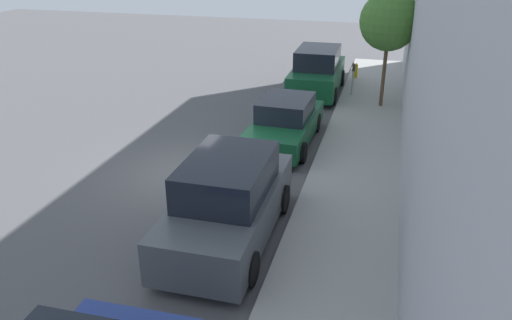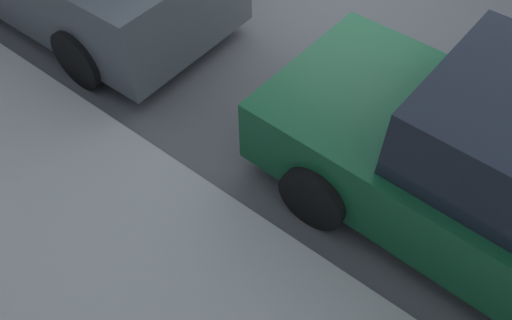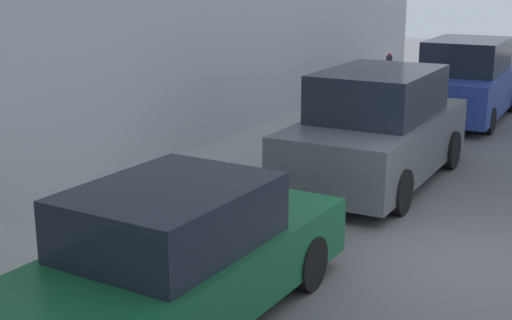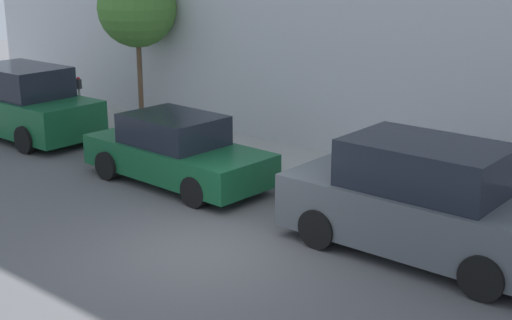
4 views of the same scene
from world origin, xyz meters
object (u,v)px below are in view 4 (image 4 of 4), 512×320
at_px(parked_sedan_third, 176,151).
at_px(parked_suv_fourth, 23,104).
at_px(parking_meter_far, 79,95).
at_px(fire_hydrant, 22,99).
at_px(street_tree, 137,8).
at_px(parked_suv_second, 423,203).

relative_size(parked_sedan_third, parked_suv_fourth, 0.94).
distance_m(parked_sedan_third, parking_meter_far, 6.04).
height_order(parked_sedan_third, parked_suv_fourth, parked_suv_fourth).
distance_m(parking_meter_far, fire_hydrant, 2.95).
distance_m(street_tree, fire_hydrant, 5.25).
bearing_deg(fire_hydrant, parked_suv_fourth, -120.57).
distance_m(parked_sedan_third, parked_suv_fourth, 6.19).
bearing_deg(parked_suv_fourth, parking_meter_far, -13.97).
xyz_separation_m(parked_suv_second, fire_hydrant, (1.58, 14.71, -0.44)).
xyz_separation_m(parked_suv_second, parked_suv_fourth, (0.09, 12.19, 0.00)).
distance_m(parked_suv_second, fire_hydrant, 14.80).
xyz_separation_m(parking_meter_far, street_tree, (1.26, -1.21, 2.46)).
bearing_deg(parked_suv_second, fire_hydrant, 83.88).
height_order(parked_suv_second, street_tree, street_tree).
xyz_separation_m(parking_meter_far, fire_hydrant, (-0.10, 2.91, -0.49)).
height_order(parked_sedan_third, street_tree, street_tree).
xyz_separation_m(parked_sedan_third, street_tree, (2.94, 4.58, 2.72)).
relative_size(parked_sedan_third, parking_meter_far, 3.35).
bearing_deg(parking_meter_far, parked_suv_second, -98.09).
bearing_deg(street_tree, fire_hydrant, 108.33).
bearing_deg(parked_suv_fourth, parked_sedan_third, -90.87).
distance_m(parked_suv_second, parking_meter_far, 11.92).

